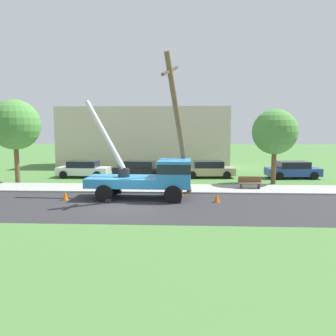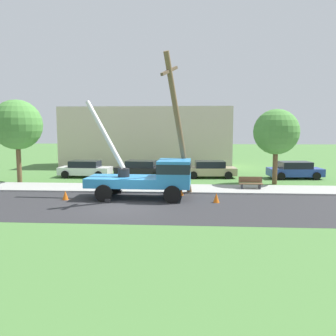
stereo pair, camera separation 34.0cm
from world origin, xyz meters
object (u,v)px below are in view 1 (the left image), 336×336
Objects in this scene: parked_sedan_tan at (208,169)px; traffic_cone_curbside at (181,191)px; parked_sedan_black at (140,169)px; parked_sedan_blue at (293,170)px; traffic_cone_ahead at (217,198)px; parked_sedan_white at (84,169)px; traffic_cone_behind at (65,195)px; roadside_tree_far at (275,132)px; leaning_utility_pole at (179,126)px; park_bench at (250,183)px; roadside_tree_near at (15,125)px; utility_truck at (153,175)px.

traffic_cone_curbside is at bearing -105.43° from parked_sedan_tan.
parked_sedan_black is 13.01m from parked_sedan_blue.
traffic_cone_ahead is 1.00× the size of traffic_cone_curbside.
parked_sedan_white and parked_sedan_black have the same top height.
traffic_cone_behind is 0.13× the size of parked_sedan_white.
traffic_cone_behind is 13.42m from parked_sedan_tan.
roadside_tree_far reaches higher than parked_sedan_black.
traffic_cone_behind is 9.67m from parked_sedan_white.
leaning_utility_pole is 4.15m from traffic_cone_curbside.
traffic_cone_curbside is 0.35× the size of park_bench.
parked_sedan_white is 16.02m from roadside_tree_far.
parked_sedan_black is at bearing 72.34° from traffic_cone_behind.
park_bench is (13.23, -5.41, -0.25)m from parked_sedan_white.
roadside_tree_near reaches higher than park_bench.
parked_sedan_black is at bearing 112.23° from leaning_utility_pole.
parked_sedan_blue is (16.13, 9.84, 0.43)m from traffic_cone_behind.
traffic_cone_ahead is 0.12× the size of parked_sedan_blue.
traffic_cone_ahead is 0.35× the size of park_bench.
utility_truck is 12.07× the size of traffic_cone_curbside.
roadside_tree_near is at bearing -170.76° from parked_sedan_blue.
traffic_cone_curbside is (-2.10, 1.97, 0.00)m from traffic_cone_ahead.
traffic_cone_ahead is 10.10m from parked_sedan_tan.
utility_truck is 4.22× the size of park_bench.
leaning_utility_pole is 6.89m from park_bench.
parked_sedan_white and parked_sedan_tan have the same top height.
parked_sedan_black is at bearing 102.61° from utility_truck.
traffic_cone_behind is at bearing -148.63° from parked_sedan_blue.
roadside_tree_far reaches higher than traffic_cone_ahead.
parked_sedan_black is 11.52m from roadside_tree_far.
traffic_cone_behind is 10.31m from parked_sedan_black.
parked_sedan_tan is 0.99× the size of parked_sedan_blue.
utility_truck is 12.07× the size of traffic_cone_ahead.
parked_sedan_tan is 0.80× the size of roadside_tree_far.
leaning_utility_pole reaches higher than traffic_cone_behind.
traffic_cone_behind is at bearing -79.79° from parked_sedan_white.
leaning_utility_pole is at bearing 13.81° from utility_truck.
traffic_cone_ahead is at bearing -23.39° from roadside_tree_near.
parked_sedan_tan is (5.90, 0.11, 0.00)m from parked_sedan_black.
parked_sedan_white reaches higher than traffic_cone_ahead.
park_bench reaches higher than traffic_cone_curbside.
traffic_cone_behind is at bearing -165.11° from traffic_cone_curbside.
park_bench is at bearing 25.80° from traffic_cone_curbside.
roadside_tree_near is (-9.07, -3.57, 3.75)m from parked_sedan_black.
parked_sedan_white is 4.85m from parked_sedan_black.
park_bench is (4.73, 2.29, 0.18)m from traffic_cone_curbside.
roadside_tree_near is 19.68m from roadside_tree_far.
roadside_tree_near is (-11.08, 5.45, 3.05)m from utility_truck.
parked_sedan_blue is at bearing 0.10° from parked_sedan_black.
parked_sedan_blue is at bearing 9.24° from roadside_tree_near.
parked_sedan_white is at bearing 157.74° from park_bench.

